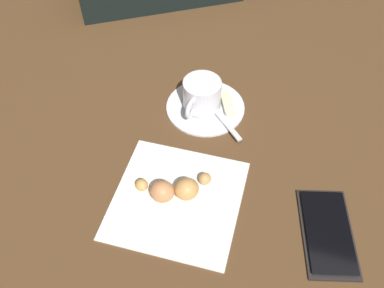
% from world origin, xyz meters
% --- Properties ---
extents(ground_plane, '(1.80, 1.80, 0.00)m').
position_xyz_m(ground_plane, '(0.00, 0.00, 0.00)').
color(ground_plane, '#50351D').
extents(saucer, '(0.14, 0.14, 0.01)m').
position_xyz_m(saucer, '(-0.10, -0.00, 0.00)').
color(saucer, silver).
rests_on(saucer, ground).
extents(espresso_cup, '(0.09, 0.07, 0.05)m').
position_xyz_m(espresso_cup, '(-0.10, -0.01, 0.04)').
color(espresso_cup, silver).
rests_on(espresso_cup, saucer).
extents(teaspoon, '(0.11, 0.11, 0.01)m').
position_xyz_m(teaspoon, '(-0.10, 0.01, 0.01)').
color(teaspoon, silver).
rests_on(teaspoon, saucer).
extents(sugar_packet, '(0.06, 0.04, 0.01)m').
position_xyz_m(sugar_packet, '(-0.12, 0.04, 0.01)').
color(sugar_packet, beige).
rests_on(sugar_packet, saucer).
extents(napkin, '(0.20, 0.20, 0.00)m').
position_xyz_m(napkin, '(0.10, 0.01, 0.00)').
color(napkin, white).
rests_on(napkin, ground).
extents(croissant, '(0.08, 0.12, 0.03)m').
position_xyz_m(croissant, '(0.10, 0.00, 0.02)').
color(croissant, tan).
rests_on(croissant, napkin).
extents(cell_phone, '(0.16, 0.11, 0.01)m').
position_xyz_m(cell_phone, '(0.10, 0.24, 0.00)').
color(cell_phone, black).
rests_on(cell_phone, ground).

